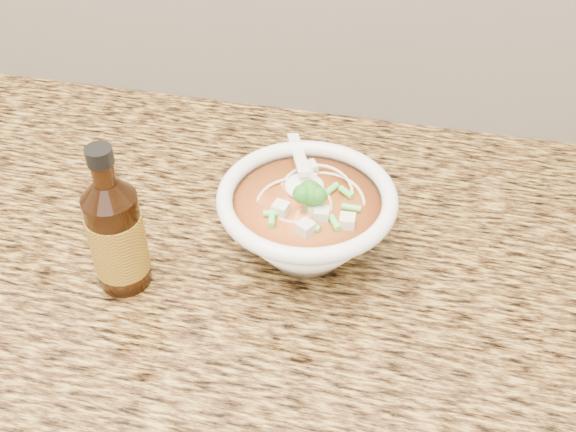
# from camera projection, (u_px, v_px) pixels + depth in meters

# --- Properties ---
(counter_slab) EXTENTS (4.00, 0.68, 0.04)m
(counter_slab) POSITION_uv_depth(u_px,v_px,m) (87.00, 253.00, 0.81)
(counter_slab) COLOR #A9883E
(counter_slab) RESTS_ON cabinet
(soup_bowl) EXTENTS (0.19, 0.21, 0.10)m
(soup_bowl) POSITION_uv_depth(u_px,v_px,m) (307.00, 222.00, 0.76)
(soup_bowl) COLOR white
(soup_bowl) RESTS_ON counter_slab
(hot_sauce_bottle) EXTENTS (0.06, 0.06, 0.17)m
(hot_sauce_bottle) POSITION_uv_depth(u_px,v_px,m) (117.00, 235.00, 0.71)
(hot_sauce_bottle) COLOR black
(hot_sauce_bottle) RESTS_ON counter_slab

